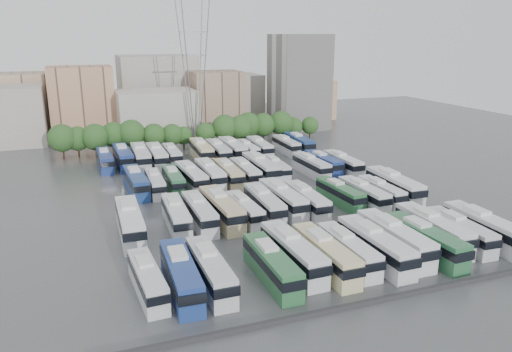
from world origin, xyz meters
name	(u,v)px	position (x,y,z in m)	size (l,w,h in m)	color
ground	(261,203)	(0.00, 0.00, 0.00)	(220.00, 220.00, 0.00)	#424447
parapet	(378,300)	(0.00, -33.00, 0.25)	(56.00, 0.50, 0.50)	#2D2D30
tree_line	(190,131)	(-1.47, 42.11, 4.33)	(64.67, 7.59, 7.74)	black
city_buildings	(144,101)	(-7.46, 71.86, 7.87)	(102.00, 35.00, 20.00)	#9E998E
apartment_tower	(299,82)	(34.00, 58.00, 13.00)	(14.00, 14.00, 26.00)	silver
electricity_pylon	(194,66)	(2.00, 50.00, 18.66)	(9.00, 6.91, 33.83)	slate
bus_r0_s0	(147,280)	(-21.50, -23.11, 1.67)	(2.86, 10.94, 3.40)	silver
bus_r0_s1	(181,275)	(-18.12, -23.76, 1.93)	(3.23, 12.64, 3.94)	navy
bus_r0_s2	(210,270)	(-14.95, -23.69, 1.89)	(2.71, 12.25, 3.84)	silver
bus_r0_s4	(272,265)	(-8.33, -24.87, 1.87)	(2.77, 12.15, 3.80)	#2D693C
bus_r0_s5	(293,252)	(-4.92, -22.97, 2.00)	(3.12, 13.04, 4.07)	silver
bus_r0_s6	(325,254)	(-1.60, -24.53, 1.93)	(2.78, 12.57, 3.94)	beige
bus_r0_s7	(348,250)	(1.61, -24.18, 1.79)	(2.64, 11.62, 3.64)	silver
bus_r0_s8	(375,246)	(4.94, -24.75, 2.01)	(2.96, 13.08, 4.10)	silver
bus_r0_s9	(394,238)	(8.36, -23.74, 2.03)	(2.94, 13.21, 4.14)	white
bus_r0_s10	(425,240)	(11.62, -25.35, 1.96)	(3.36, 12.83, 3.99)	#2D693F
bus_r0_s11	(433,229)	(14.86, -22.88, 1.99)	(3.18, 12.99, 4.05)	silver
bus_r0_s12	(459,231)	(18.07, -24.13, 1.79)	(3.08, 11.71, 3.64)	silver
bus_r0_s13	(484,227)	(21.46, -24.79, 2.00)	(3.13, 13.05, 4.08)	silver
bus_r1_s0	(130,222)	(-21.26, -6.73, 2.05)	(3.25, 13.39, 4.18)	silver
bus_r1_s2	(176,215)	(-14.86, -5.81, 1.83)	(3.14, 12.00, 3.73)	silver
bus_r1_s3	(199,213)	(-11.59, -6.01, 1.87)	(2.73, 12.14, 3.80)	silver
bus_r1_s4	(221,208)	(-8.32, -5.88, 2.03)	(3.35, 13.30, 4.14)	#C9B58A
bus_r1_s5	(244,210)	(-5.05, -6.54, 1.67)	(2.65, 10.91, 3.40)	silver
bus_r1_s6	(264,204)	(-1.66, -5.77, 1.91)	(3.20, 12.49, 3.89)	silver
bus_r1_s7	(283,199)	(1.68, -4.90, 1.99)	(3.00, 12.95, 4.05)	silver
bus_r1_s8	(306,200)	(4.91, -6.48, 1.87)	(3.00, 12.24, 3.82)	silver
bus_r1_s10	(340,194)	(11.52, -5.05, 1.73)	(2.99, 11.35, 3.53)	#2D693C
bus_r1_s11	(364,194)	(14.82, -6.70, 1.81)	(2.69, 11.79, 3.69)	silver
bus_r1_s12	(381,191)	(18.36, -6.27, 1.69)	(2.43, 10.95, 3.43)	silver
bus_r1_s13	(394,185)	(21.53, -5.33, 2.08)	(3.54, 13.64, 4.25)	silver
bus_r2_s1	(136,182)	(-17.95, 12.29, 1.96)	(3.12, 12.78, 3.99)	navy
bus_r2_s2	(155,183)	(-14.89, 11.29, 1.67)	(2.74, 10.94, 3.41)	silver
bus_r2_s3	(173,180)	(-11.60, 11.96, 1.72)	(2.80, 11.25, 3.51)	#2C6842
bus_r2_s4	(191,177)	(-8.42, 12.02, 1.93)	(3.35, 12.63, 3.93)	silver
bus_r2_s5	(210,174)	(-4.90, 12.46, 1.96)	(2.85, 12.72, 3.99)	silver
bus_r2_s6	(228,174)	(-1.67, 11.78, 1.89)	(3.06, 12.36, 3.85)	#CDBE8D
bus_r2_s7	(245,172)	(1.58, 11.86, 1.84)	(2.93, 11.99, 3.74)	silver
bus_r2_s8	(260,167)	(5.03, 13.15, 2.06)	(3.04, 13.43, 4.21)	silver
bus_r2_s9	(276,168)	(8.18, 13.27, 1.69)	(2.90, 11.04, 3.43)	silver
bus_r2_s11	(311,166)	(14.96, 11.83, 1.82)	(2.77, 11.86, 3.71)	silver
bus_r2_s12	(323,163)	(18.06, 12.89, 1.81)	(2.87, 11.84, 3.70)	navy
bus_r2_s13	(342,163)	(21.43, 11.23, 1.85)	(2.67, 12.01, 3.76)	silver
bus_r3_s0	(105,160)	(-21.62, 30.59, 1.82)	(2.71, 11.86, 3.71)	navy
bus_r3_s1	(123,157)	(-18.04, 31.10, 2.02)	(3.11, 13.16, 4.11)	navy
bus_r3_s2	(141,156)	(-14.68, 29.72, 2.09)	(3.41, 13.67, 4.26)	silver
bus_r3_s3	(157,156)	(-11.47, 29.24, 2.03)	(3.12, 13.22, 4.13)	silver
bus_r3_s4	(172,155)	(-8.13, 30.45, 1.76)	(2.75, 11.49, 3.59)	silver
bus_r3_s6	(201,151)	(-1.74, 30.63, 2.04)	(3.51, 13.39, 4.17)	beige
bus_r3_s7	(218,151)	(1.52, 29.00, 1.98)	(3.26, 12.94, 4.03)	silver
bus_r3_s8	(232,149)	(4.92, 29.78, 2.03)	(2.96, 13.21, 4.14)	silver
bus_r3_s9	(247,149)	(8.34, 29.79, 1.68)	(2.39, 10.90, 3.42)	silver
bus_r3_s10	(260,147)	(11.40, 30.10, 1.85)	(3.12, 12.13, 3.78)	silver
bus_r3_s12	(286,145)	(18.05, 30.55, 1.76)	(2.65, 11.48, 3.59)	silver
bus_r3_s13	(299,143)	(21.23, 30.55, 1.95)	(3.33, 12.76, 3.97)	navy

